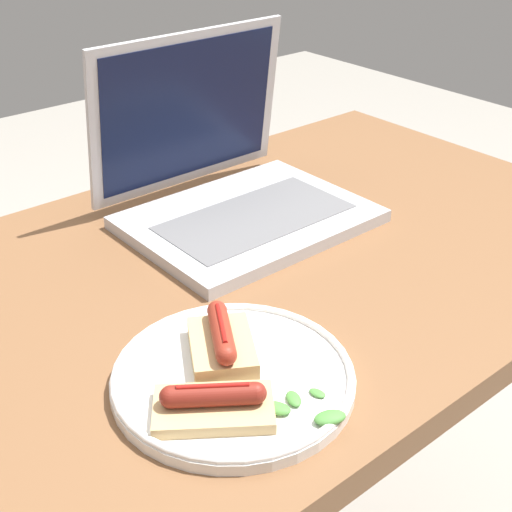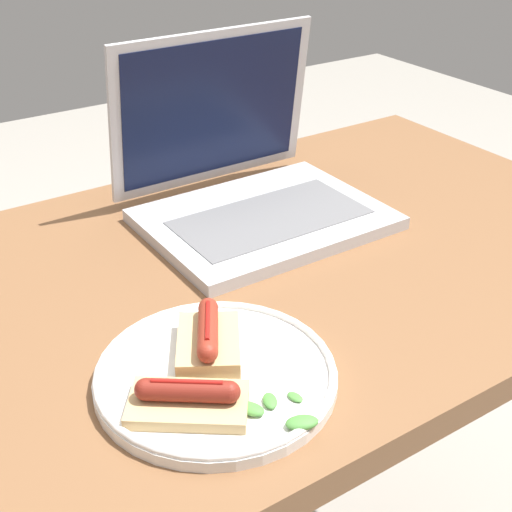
# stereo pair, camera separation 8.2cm
# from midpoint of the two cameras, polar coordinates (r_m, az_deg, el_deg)

# --- Properties ---
(desk) EXTENTS (1.16, 0.67, 0.77)m
(desk) POSITION_cam_midpoint_polar(r_m,az_deg,el_deg) (0.98, -3.81, -6.70)
(desk) COLOR brown
(desk) RESTS_ON ground_plane
(laptop) EXTENTS (0.33, 0.28, 0.25)m
(laptop) POSITION_cam_midpoint_polar(r_m,az_deg,el_deg) (1.03, -4.30, 5.47)
(laptop) COLOR #B7B7BC
(laptop) RESTS_ON desk
(plate) EXTENTS (0.25, 0.25, 0.02)m
(plate) POSITION_cam_midpoint_polar(r_m,az_deg,el_deg) (0.72, -5.14, -9.70)
(plate) COLOR white
(plate) RESTS_ON desk
(sausage_toast_left) EXTENTS (0.10, 0.11, 0.04)m
(sausage_toast_left) POSITION_cam_midpoint_polar(r_m,az_deg,el_deg) (0.74, -5.97, -7.03)
(sausage_toast_left) COLOR tan
(sausage_toast_left) RESTS_ON plate
(sausage_toast_middle) EXTENTS (0.13, 0.12, 0.04)m
(sausage_toast_middle) POSITION_cam_midpoint_polar(r_m,az_deg,el_deg) (0.67, -7.00, -11.74)
(sausage_toast_middle) COLOR tan
(sausage_toast_middle) RESTS_ON plate
(salad_pile) EXTENTS (0.07, 0.07, 0.01)m
(salad_pile) POSITION_cam_midpoint_polar(r_m,az_deg,el_deg) (0.67, 0.57, -12.38)
(salad_pile) COLOR #4C8E3D
(salad_pile) RESTS_ON plate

